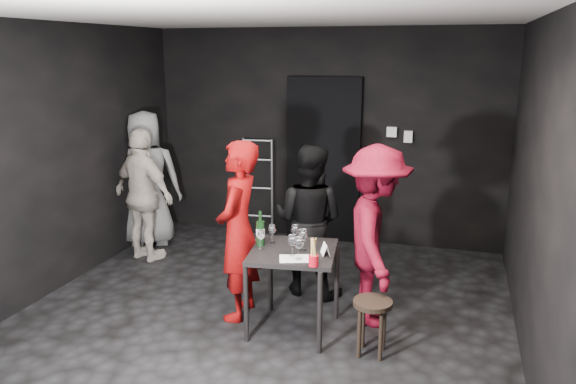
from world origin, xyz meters
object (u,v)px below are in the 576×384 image
(man_maroon, at_px, (376,228))
(breadstick_cup, at_px, (314,253))
(woman_black, at_px, (309,219))
(tasting_table, at_px, (293,261))
(bystander_grey, at_px, (146,170))
(bystander_cream, at_px, (144,193))
(wine_bottle, at_px, (260,232))
(hand_truck, at_px, (257,220))
(server_red, at_px, (238,222))
(stool, at_px, (372,313))

(man_maroon, xyz_separation_m, breadstick_cup, (-0.39, -0.68, -0.03))
(woman_black, bearing_deg, man_maroon, 155.79)
(tasting_table, relative_size, bystander_grey, 0.39)
(man_maroon, relative_size, bystander_cream, 1.10)
(man_maroon, height_order, breadstick_cup, man_maroon)
(man_maroon, distance_m, bystander_grey, 3.33)
(woman_black, xyz_separation_m, breadstick_cup, (0.35, -1.14, 0.08))
(wine_bottle, xyz_separation_m, breadstick_cup, (0.57, -0.34, -0.01))
(wine_bottle, bearing_deg, breadstick_cup, -30.70)
(man_maroon, bearing_deg, hand_truck, 29.48)
(server_red, relative_size, wine_bottle, 5.85)
(bystander_cream, distance_m, wine_bottle, 2.17)
(hand_truck, bearing_deg, breadstick_cup, -67.67)
(bystander_grey, height_order, wine_bottle, bystander_grey)
(hand_truck, xyz_separation_m, stool, (1.92, -2.54, 0.13))
(tasting_table, bearing_deg, breadstick_cup, -50.08)
(man_maroon, bearing_deg, stool, 174.01)
(hand_truck, relative_size, tasting_table, 1.74)
(tasting_table, bearing_deg, bystander_grey, 145.45)
(woman_black, bearing_deg, tasting_table, 103.59)
(man_maroon, distance_m, bystander_cream, 2.92)
(wine_bottle, bearing_deg, woman_black, 74.31)
(man_maroon, bearing_deg, tasting_table, 105.82)
(bystander_grey, bearing_deg, man_maroon, 134.98)
(bystander_grey, bearing_deg, wine_bottle, 120.03)
(tasting_table, relative_size, wine_bottle, 2.41)
(bystander_grey, height_order, breadstick_cup, bystander_grey)
(woman_black, height_order, bystander_cream, bystander_cream)
(hand_truck, bearing_deg, bystander_grey, -157.91)
(woman_black, relative_size, breadstick_cup, 6.28)
(bystander_cream, relative_size, wine_bottle, 5.20)
(stool, distance_m, woman_black, 1.38)
(server_red, bearing_deg, bystander_grey, -133.35)
(woman_black, xyz_separation_m, man_maroon, (0.74, -0.46, 0.11))
(hand_truck, distance_m, bystander_grey, 1.57)
(tasting_table, xyz_separation_m, stool, (0.73, -0.21, -0.29))
(tasting_table, xyz_separation_m, bystander_grey, (-2.41, 1.66, 0.32))
(server_red, relative_size, bystander_grey, 0.94)
(bystander_cream, bearing_deg, bystander_grey, -44.65)
(bystander_cream, height_order, breadstick_cup, bystander_cream)
(woman_black, relative_size, wine_bottle, 5.01)
(server_red, bearing_deg, breadstick_cup, 58.12)
(server_red, height_order, breadstick_cup, server_red)
(bystander_grey, bearing_deg, tasting_table, 123.31)
(tasting_table, distance_m, server_red, 0.63)
(bystander_cream, distance_m, bystander_grey, 0.58)
(man_maroon, xyz_separation_m, bystander_cream, (-2.81, 0.79, -0.08))
(hand_truck, bearing_deg, woman_black, -60.08)
(bystander_cream, distance_m, breadstick_cup, 2.83)
(bystander_grey, relative_size, wine_bottle, 6.22)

